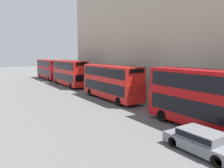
{
  "coord_description": "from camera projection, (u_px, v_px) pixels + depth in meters",
  "views": [
    {
      "loc": [
        -12.35,
        -3.6,
        5.51
      ],
      "look_at": [
        0.48,
        16.76,
        2.22
      ],
      "focal_mm": 35.0,
      "sensor_mm": 36.0,
      "label": 1
    }
  ],
  "objects": [
    {
      "name": "bus_leading",
      "position": [
        217.0,
        99.0,
        15.0
      ],
      "size": [
        2.59,
        11.04,
        4.41
      ],
      "color": "#B20C0F",
      "rests_on": "ground"
    },
    {
      "name": "car_dark_sedan",
      "position": [
        202.0,
        141.0,
        12.27
      ],
      "size": [
        1.86,
        4.36,
        1.26
      ],
      "color": "slate",
      "rests_on": "ground"
    },
    {
      "name": "bus_trailing",
      "position": [
        49.0,
        69.0,
        48.35
      ],
      "size": [
        2.59,
        10.91,
        4.26
      ],
      "color": "#A80F14",
      "rests_on": "ground"
    },
    {
      "name": "bus_second_in_queue",
      "position": [
        111.0,
        81.0,
        26.56
      ],
      "size": [
        2.59,
        10.08,
        4.17
      ],
      "color": "red",
      "rests_on": "ground"
    },
    {
      "name": "pedestrian",
      "position": [
        169.0,
        100.0,
        22.58
      ],
      "size": [
        0.36,
        0.36,
        1.71
      ],
      "color": "#26262D",
      "rests_on": "ground"
    },
    {
      "name": "bus_third_in_queue",
      "position": [
        69.0,
        72.0,
        38.07
      ],
      "size": [
        2.59,
        10.46,
        4.44
      ],
      "color": "red",
      "rests_on": "ground"
    }
  ]
}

